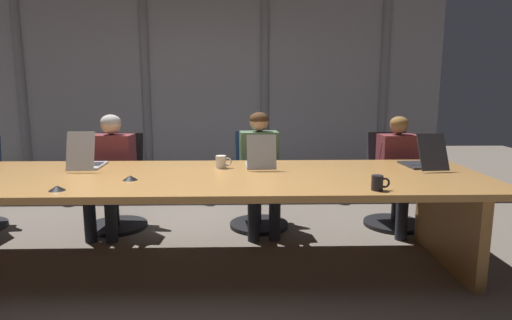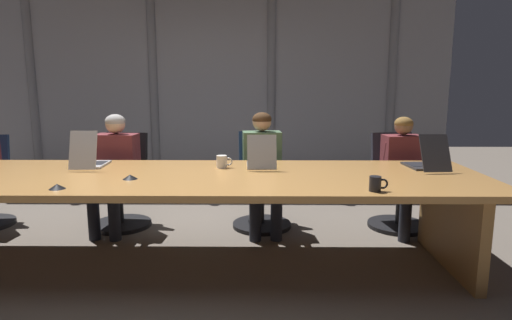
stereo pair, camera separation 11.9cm
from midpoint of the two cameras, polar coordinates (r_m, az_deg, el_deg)
ground_plane at (r=3.70m, az=-11.82°, el=-13.40°), size 13.36×13.36×0.00m
conference_table at (r=3.50m, az=-12.19°, el=-4.01°), size 4.97×1.30×0.75m
curtain_backdrop at (r=6.21m, az=-7.55°, el=9.33°), size 6.68×0.17×2.78m
laptop_left_mid at (r=3.95m, az=-22.08°, el=-0.12°), size 0.24×0.46×0.33m
laptop_center at (r=3.70m, az=-0.34°, el=-0.13°), size 0.26×0.38×0.29m
laptop_right_mid at (r=3.93m, az=20.23°, el=-0.11°), size 0.27×0.49×0.30m
office_chair_left_mid at (r=4.68m, az=-18.39°, el=-4.07°), size 0.60×0.60×0.95m
office_chair_center at (r=4.48m, az=-0.46°, el=-4.11°), size 0.60×0.60×0.97m
office_chair_right_mid at (r=4.71m, az=16.77°, el=-3.88°), size 0.60×0.61×0.95m
person_left_mid at (r=4.48m, az=-19.36°, el=-0.76°), size 0.45×0.57×1.16m
person_center at (r=4.26m, az=-0.26°, el=-0.64°), size 0.42×0.57×1.18m
person_right_mid at (r=4.51m, az=17.78°, el=-0.88°), size 0.41×0.57×1.14m
coffee_mug_near at (r=3.01m, az=14.63°, el=-2.92°), size 0.13×0.08×0.10m
coffee_mug_far at (r=3.70m, az=-5.48°, el=-0.24°), size 0.14×0.09×0.11m
conference_mic_left_side at (r=3.23m, az=-25.63°, el=-3.35°), size 0.11×0.11×0.03m
conference_mic_middle at (r=3.38m, az=-17.17°, el=-2.25°), size 0.11×0.11×0.03m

